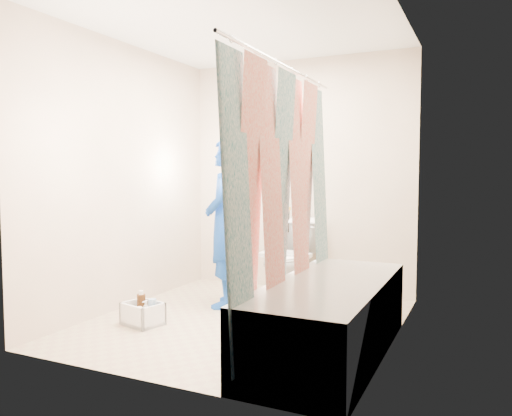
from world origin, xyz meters
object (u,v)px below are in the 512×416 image
at_px(bathtub, 329,316).
at_px(toilet, 289,260).
at_px(cleaning_caddy, 143,315).
at_px(plumber, 226,223).

distance_m(bathtub, toilet, 1.48).
xyz_separation_m(bathtub, cleaning_caddy, (-1.55, 0.01, -0.18)).
xyz_separation_m(bathtub, plumber, (-1.23, 0.81, 0.50)).
distance_m(toilet, plumber, 0.74).
bearing_deg(plumber, toilet, 118.82).
relative_size(bathtub, plumber, 1.13).
height_order(toilet, plumber, plumber).
height_order(bathtub, toilet, toilet).
bearing_deg(plumber, bathtub, 40.74).
relative_size(toilet, plumber, 0.50).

